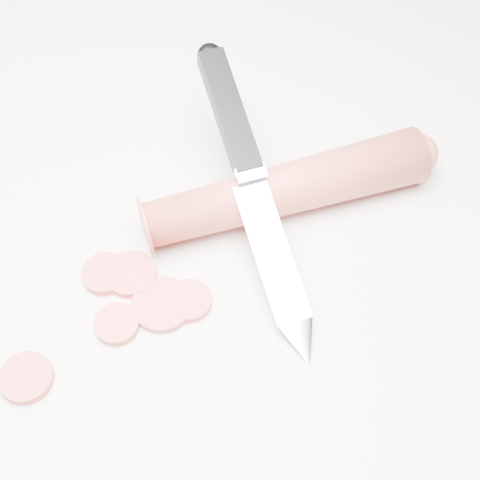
# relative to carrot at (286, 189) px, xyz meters

# --- Properties ---
(ground) EXTENTS (2.40, 2.40, 0.00)m
(ground) POSITION_rel_carrot_xyz_m (-0.07, -0.06, -0.02)
(ground) COLOR silver
(ground) RESTS_ON ground
(carrot) EXTENTS (0.19, 0.15, 0.04)m
(carrot) POSITION_rel_carrot_xyz_m (0.00, 0.00, 0.00)
(carrot) COLOR #C04337
(carrot) RESTS_ON ground
(carrot_slice_0) EXTENTS (0.03, 0.03, 0.01)m
(carrot_slice_0) POSITION_rel_carrot_xyz_m (-0.10, -0.09, -0.02)
(carrot_slice_0) COLOR #C8443D
(carrot_slice_0) RESTS_ON ground
(carrot_slice_1) EXTENTS (0.03, 0.03, 0.01)m
(carrot_slice_1) POSITION_rel_carrot_xyz_m (-0.04, -0.10, -0.02)
(carrot_slice_1) COLOR #C8443D
(carrot_slice_1) RESTS_ON ground
(carrot_slice_2) EXTENTS (0.03, 0.03, 0.01)m
(carrot_slice_2) POSITION_rel_carrot_xyz_m (-0.12, -0.18, -0.02)
(carrot_slice_2) COLOR #C8443D
(carrot_slice_2) RESTS_ON ground
(carrot_slice_3) EXTENTS (0.03, 0.03, 0.01)m
(carrot_slice_3) POSITION_rel_carrot_xyz_m (-0.08, -0.13, -0.02)
(carrot_slice_3) COLOR #C8443D
(carrot_slice_3) RESTS_ON ground
(carrot_slice_4) EXTENTS (0.04, 0.04, 0.01)m
(carrot_slice_4) POSITION_rel_carrot_xyz_m (-0.09, -0.09, -0.02)
(carrot_slice_4) COLOR #C8443D
(carrot_slice_4) RESTS_ON ground
(carrot_slice_5) EXTENTS (0.04, 0.04, 0.01)m
(carrot_slice_5) POSITION_rel_carrot_xyz_m (-0.06, -0.11, -0.02)
(carrot_slice_5) COLOR #C8443D
(carrot_slice_5) RESTS_ON ground
(kitchen_knife) EXTENTS (0.15, 0.20, 0.08)m
(kitchen_knife) POSITION_rel_carrot_xyz_m (-0.02, -0.02, 0.02)
(kitchen_knife) COLOR silver
(kitchen_knife) RESTS_ON ground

